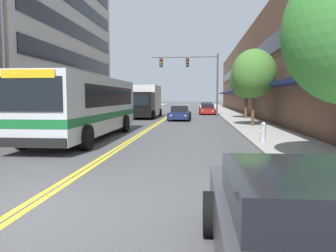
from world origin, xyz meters
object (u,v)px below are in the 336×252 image
(car_navy_moving_lead, at_px, (180,113))
(city_bus, at_px, (87,104))
(street_tree_right_mid, at_px, (254,74))
(fire_hydrant, at_px, (263,132))
(car_red_parked_right_mid, at_px, (207,109))
(car_white_parked_right_far, at_px, (206,107))
(car_silver_parked_left_mid, at_px, (134,109))
(street_lamp_left_near, at_px, (9,41))
(box_truck, at_px, (146,101))
(car_dark_grey_parked_right_foreground, at_px, (306,238))
(street_tree_right_far, at_px, (246,80))
(traffic_signal_mast, at_px, (195,71))
(car_slate_blue_parked_left_far, at_px, (120,112))

(car_navy_moving_lead, bearing_deg, city_bus, -106.12)
(street_tree_right_mid, xyz_separation_m, fire_hydrant, (-0.91, -8.37, -3.05))
(car_red_parked_right_mid, bearing_deg, car_white_parked_right_far, 89.30)
(car_silver_parked_left_mid, height_order, car_navy_moving_lead, car_navy_moving_lead)
(city_bus, bearing_deg, street_lamp_left_near, -140.02)
(box_truck, height_order, fire_hydrant, box_truck)
(car_dark_grey_parked_right_foreground, distance_m, car_red_parked_right_mid, 36.59)
(city_bus, bearing_deg, street_tree_right_mid, 34.92)
(city_bus, xyz_separation_m, car_dark_grey_parked_right_foreground, (6.73, -12.68, -1.10))
(city_bus, xyz_separation_m, street_lamp_left_near, (-2.64, -2.21, 2.80))
(street_tree_right_far, distance_m, fire_hydrant, 16.95)
(car_red_parked_right_mid, distance_m, traffic_signal_mast, 6.00)
(box_truck, distance_m, street_tree_right_far, 10.11)
(street_lamp_left_near, bearing_deg, car_red_parked_right_mid, 70.39)
(car_white_parked_right_far, xyz_separation_m, traffic_signal_mast, (-1.63, -13.19, 4.24))
(car_red_parked_right_mid, distance_m, street_tree_right_far, 10.24)
(street_tree_right_mid, bearing_deg, car_silver_parked_left_mid, 125.38)
(car_silver_parked_left_mid, distance_m, car_white_parked_right_far, 13.94)
(car_navy_moving_lead, relative_size, box_truck, 0.61)
(car_red_parked_right_mid, distance_m, box_truck, 9.63)
(traffic_signal_mast, distance_m, street_tree_right_mid, 14.19)
(city_bus, bearing_deg, fire_hydrant, -12.82)
(car_silver_parked_left_mid, bearing_deg, city_bus, -84.82)
(car_white_parked_right_far, bearing_deg, car_navy_moving_lead, -98.30)
(box_truck, bearing_deg, car_dark_grey_parked_right_foreground, -77.63)
(box_truck, relative_size, street_tree_right_mid, 1.50)
(city_bus, xyz_separation_m, car_silver_parked_left_mid, (-2.03, 22.37, -1.08))
(car_slate_blue_parked_left_far, height_order, street_tree_right_mid, street_tree_right_mid)
(car_red_parked_right_mid, bearing_deg, box_truck, -132.00)
(car_red_parked_right_mid, bearing_deg, street_lamp_left_near, -109.61)
(car_dark_grey_parked_right_foreground, bearing_deg, car_slate_blue_parked_left_far, 107.35)
(car_red_parked_right_mid, bearing_deg, street_tree_right_far, -70.35)
(car_navy_moving_lead, xyz_separation_m, box_truck, (-3.66, 3.23, 1.04))
(car_slate_blue_parked_left_far, xyz_separation_m, car_dark_grey_parked_right_foreground, (8.72, -27.92, 0.02))
(car_white_parked_right_far, height_order, street_tree_right_mid, street_tree_right_mid)
(car_silver_parked_left_mid, xyz_separation_m, fire_hydrant, (10.38, -24.27, -0.05))
(car_slate_blue_parked_left_far, distance_m, street_tree_right_mid, 14.59)
(box_truck, xyz_separation_m, street_lamp_left_near, (-2.90, -19.01, 2.86))
(traffic_signal_mast, distance_m, fire_hydrant, 22.54)
(box_truck, relative_size, traffic_signal_mast, 1.05)
(car_silver_parked_left_mid, xyz_separation_m, car_dark_grey_parked_right_foreground, (8.75, -35.05, -0.01))
(car_navy_moving_lead, bearing_deg, car_dark_grey_parked_right_foreground, -83.90)
(city_bus, xyz_separation_m, box_truck, (0.26, 16.79, -0.06))
(car_navy_moving_lead, xyz_separation_m, traffic_signal_mast, (1.23, 6.42, 4.25))
(street_tree_right_far, bearing_deg, car_dark_grey_parked_right_foreground, -96.73)
(car_silver_parked_left_mid, height_order, fire_hydrant, car_silver_parked_left_mid)
(car_red_parked_right_mid, relative_size, box_truck, 0.58)
(car_red_parked_right_mid, relative_size, street_tree_right_mid, 0.87)
(car_red_parked_right_mid, bearing_deg, traffic_signal_mast, -111.17)
(city_bus, height_order, box_truck, box_truck)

